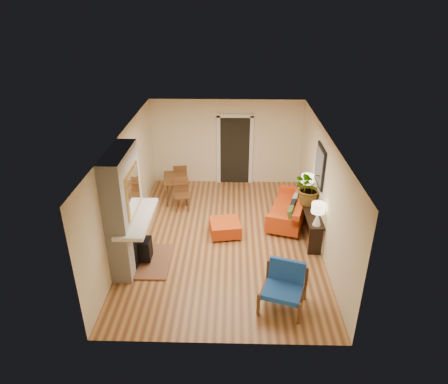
{
  "coord_description": "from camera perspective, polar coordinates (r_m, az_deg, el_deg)",
  "views": [
    {
      "loc": [
        0.22,
        -8.16,
        5.33
      ],
      "look_at": [
        0.0,
        0.2,
        1.15
      ],
      "focal_mm": 32.0,
      "sensor_mm": 36.0,
      "label": 1
    }
  ],
  "objects": [
    {
      "name": "fireplace",
      "position": [
        8.54,
        -13.78,
        -2.9
      ],
      "size": [
        1.09,
        1.68,
        2.6
      ],
      "color": "white",
      "rests_on": "ground"
    },
    {
      "name": "houseplant",
      "position": [
        9.78,
        12.21,
        0.74
      ],
      "size": [
        0.99,
        0.92,
        0.89
      ],
      "primitive_type": "imported",
      "rotation": [
        0.0,
        0.0,
        0.34
      ],
      "color": "#1E5919",
      "rests_on": "console_table"
    },
    {
      "name": "dining_table",
      "position": [
        11.32,
        -6.55,
        1.5
      ],
      "size": [
        0.85,
        1.64,
        0.87
      ],
      "color": "brown",
      "rests_on": "ground"
    },
    {
      "name": "ottoman",
      "position": [
        9.77,
        0.16,
        -5.07
      ],
      "size": [
        0.82,
        0.82,
        0.36
      ],
      "color": "silver",
      "rests_on": "ground"
    },
    {
      "name": "room_shell",
      "position": [
        11.55,
        3.33,
        5.78
      ],
      "size": [
        6.5,
        6.5,
        6.5
      ],
      "color": "#BF8349",
      "rests_on": "ground"
    },
    {
      "name": "blue_chair",
      "position": [
        7.76,
        8.62,
        -12.79
      ],
      "size": [
        1.0,
        0.99,
        0.84
      ],
      "color": "brown",
      "rests_on": "ground"
    },
    {
      "name": "lamp_far",
      "position": [
        10.26,
        11.76,
        1.38
      ],
      "size": [
        0.3,
        0.3,
        0.54
      ],
      "color": "white",
      "rests_on": "console_table"
    },
    {
      "name": "console_table",
      "position": [
        9.82,
        12.19,
        -3.06
      ],
      "size": [
        0.34,
        1.85,
        0.72
      ],
      "color": "black",
      "rests_on": "ground"
    },
    {
      "name": "sofa",
      "position": [
        10.46,
        9.57,
        -2.41
      ],
      "size": [
        1.32,
        2.05,
        0.75
      ],
      "color": "silver",
      "rests_on": "ground"
    },
    {
      "name": "lamp_near",
      "position": [
        8.94,
        13.27,
        -2.73
      ],
      "size": [
        0.3,
        0.3,
        0.54
      ],
      "color": "white",
      "rests_on": "console_table"
    }
  ]
}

